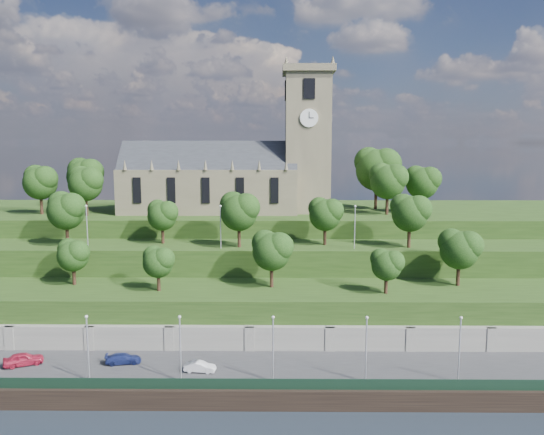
{
  "coord_description": "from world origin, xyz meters",
  "views": [
    {
      "loc": [
        8.37,
        -51.92,
        27.64
      ],
      "look_at": [
        7.64,
        30.0,
        16.13
      ],
      "focal_mm": 35.0,
      "sensor_mm": 36.0,
      "label": 1
    }
  ],
  "objects_px": {
    "church": "(236,171)",
    "car_middle": "(200,367)",
    "car_right": "(123,358)",
    "car_left": "(24,359)"
  },
  "relations": [
    {
      "from": "car_middle",
      "to": "car_right",
      "type": "relative_size",
      "value": 0.86
    },
    {
      "from": "church",
      "to": "car_left",
      "type": "bearing_deg",
      "value": -119.03
    },
    {
      "from": "church",
      "to": "car_middle",
      "type": "height_order",
      "value": "church"
    },
    {
      "from": "church",
      "to": "car_left",
      "type": "height_order",
      "value": "church"
    },
    {
      "from": "car_middle",
      "to": "car_right",
      "type": "xyz_separation_m",
      "value": [
        -9.33,
        2.22,
        0.01
      ]
    },
    {
      "from": "church",
      "to": "car_middle",
      "type": "bearing_deg",
      "value": -91.51
    },
    {
      "from": "church",
      "to": "car_middle",
      "type": "relative_size",
      "value": 10.89
    },
    {
      "from": "car_right",
      "to": "car_left",
      "type": "bearing_deg",
      "value": 83.6
    },
    {
      "from": "church",
      "to": "car_right",
      "type": "relative_size",
      "value": 9.42
    },
    {
      "from": "church",
      "to": "car_middle",
      "type": "distance_m",
      "value": 45.66
    }
  ]
}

